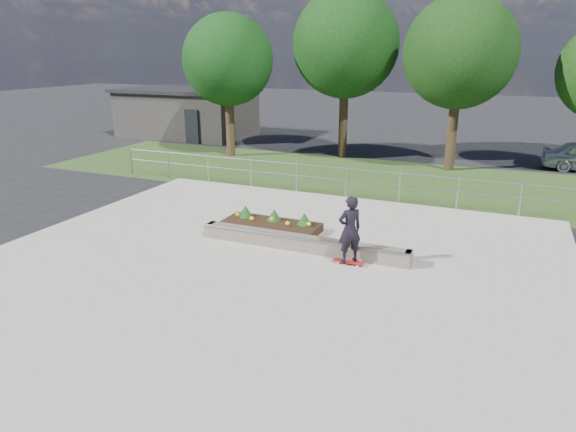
% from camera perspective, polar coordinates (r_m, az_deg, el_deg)
% --- Properties ---
extents(ground, '(120.00, 120.00, 0.00)m').
position_cam_1_polar(ground, '(12.91, -3.46, -6.43)').
color(ground, black).
rests_on(ground, ground).
extents(grass_verge, '(30.00, 8.00, 0.02)m').
position_cam_1_polar(grass_verge, '(22.77, 9.01, 4.21)').
color(grass_verge, '#2B451B').
rests_on(grass_verge, ground).
extents(concrete_slab, '(15.00, 15.00, 0.06)m').
position_cam_1_polar(concrete_slab, '(12.90, -3.46, -6.31)').
color(concrete_slab, '#A39D91').
rests_on(concrete_slab, ground).
extents(fence, '(20.06, 0.06, 1.20)m').
position_cam_1_polar(fence, '(19.31, 6.49, 4.17)').
color(fence, gray).
rests_on(fence, ground).
extents(building, '(8.40, 5.40, 3.00)m').
position_cam_1_polar(building, '(34.63, -11.14, 11.27)').
color(building, '#2E2B29').
rests_on(building, ground).
extents(tree_far_left, '(4.55, 4.55, 7.15)m').
position_cam_1_polar(tree_far_left, '(27.01, -6.69, 16.81)').
color(tree_far_left, '#372316').
rests_on(tree_far_left, ground).
extents(tree_mid_left, '(5.25, 5.25, 8.25)m').
position_cam_1_polar(tree_mid_left, '(26.67, 6.42, 18.42)').
color(tree_mid_left, black).
rests_on(tree_mid_left, ground).
extents(tree_mid_right, '(4.90, 4.90, 7.70)m').
position_cam_1_polar(tree_mid_right, '(24.60, 18.55, 16.83)').
color(tree_mid_right, '#2F2013').
rests_on(tree_mid_right, ground).
extents(grind_ledge, '(6.00, 0.44, 0.43)m').
position_cam_1_polar(grind_ledge, '(14.14, 1.55, -3.03)').
color(grind_ledge, brown).
rests_on(grind_ledge, concrete_slab).
extents(planter_bed, '(3.00, 1.20, 0.61)m').
position_cam_1_polar(planter_bed, '(15.73, -1.85, -0.91)').
color(planter_bed, black).
rests_on(planter_bed, concrete_slab).
extents(skateboarder, '(0.80, 0.74, 1.83)m').
position_cam_1_polar(skateboarder, '(13.04, 6.87, -1.52)').
color(skateboarder, silver).
rests_on(skateboarder, concrete_slab).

